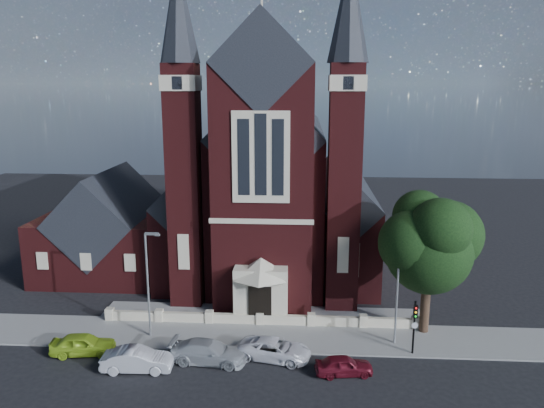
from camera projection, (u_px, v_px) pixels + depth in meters
The scene contains 15 objects.
ground at pixel (268, 285), 49.77m from camera, with size 120.00×120.00×0.00m, color black.
pavement_strip at pixel (258, 337), 39.55m from camera, with size 60.00×5.00×0.12m, color gray.
forecourt_paving at pixel (262, 314), 43.45m from camera, with size 26.00×3.00×0.14m, color gray.
forecourt_wall at pixel (260, 325), 41.50m from camera, with size 24.00×0.40×0.90m, color #C1B799.
church at pixel (273, 184), 55.69m from camera, with size 20.01×34.90×29.20m.
parish_hall at pixel (110, 232), 52.79m from camera, with size 12.00×12.20×10.24m.
street_tree at pixel (432, 246), 38.41m from camera, with size 6.40×6.60×10.70m.
street_lamp_left at pixel (149, 279), 38.53m from camera, with size 1.16×0.22×8.09m.
street_lamp_right at pixel (399, 284), 37.43m from camera, with size 1.16×0.22×8.09m.
traffic_signal at pixel (415, 321), 36.29m from camera, with size 0.28×0.42×4.00m.
car_lime_van at pixel (83, 344), 36.85m from camera, with size 1.77×4.40×1.50m, color #98C126.
car_silver_a at pixel (137, 360), 34.73m from camera, with size 1.61×4.62×1.52m, color #B2B4BA.
car_silver_b at pixel (208, 352), 35.78m from camera, with size 2.11×5.20×1.51m, color #A3A7AA.
car_white_suv at pixel (275, 349), 36.25m from camera, with size 2.31×5.00×1.39m, color white.
car_dark_red at pixel (344, 365), 34.28m from camera, with size 1.51×3.74×1.28m, color maroon.
Camera 1 is at (3.35, -31.73, 18.44)m, focal length 35.00 mm.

